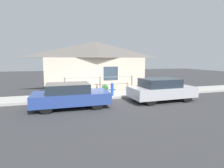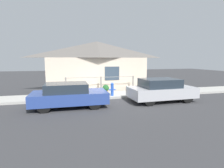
{
  "view_description": "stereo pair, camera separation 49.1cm",
  "coord_description": "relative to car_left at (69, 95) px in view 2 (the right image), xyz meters",
  "views": [
    {
      "loc": [
        -2.67,
        -10.12,
        2.43
      ],
      "look_at": [
        0.44,
        0.3,
        0.9
      ],
      "focal_mm": 28.0,
      "sensor_mm": 36.0,
      "label": 1
    },
    {
      "loc": [
        -2.19,
        -10.25,
        2.43
      ],
      "look_at": [
        0.44,
        0.3,
        0.9
      ],
      "focal_mm": 28.0,
      "sensor_mm": 36.0,
      "label": 2
    }
  ],
  "objects": [
    {
      "name": "fence",
      "position": [
        2.21,
        2.95,
        0.12
      ],
      "size": [
        4.9,
        0.1,
        1.11
      ],
      "color": "gray",
      "rests_on": "sidewalk"
    },
    {
      "name": "house",
      "position": [
        2.21,
        4.49,
        2.36
      ],
      "size": [
        7.84,
        2.23,
        3.81
      ],
      "color": "beige",
      "rests_on": "ground_plane"
    },
    {
      "name": "sidewalk",
      "position": [
        2.21,
        2.16,
        -0.56
      ],
      "size": [
        24.0,
        1.89,
        0.14
      ],
      "color": "#B2AFA8",
      "rests_on": "ground_plane"
    },
    {
      "name": "car_left",
      "position": [
        0.0,
        0.0,
        0.0
      ],
      "size": [
        3.78,
        1.76,
        1.24
      ],
      "rotation": [
        0.0,
        0.0,
        0.0
      ],
      "color": "#2D4793",
      "rests_on": "ground_plane"
    },
    {
      "name": "car_right",
      "position": [
        5.22,
        -0.0,
        0.04
      ],
      "size": [
        3.84,
        1.9,
        1.33
      ],
      "rotation": [
        0.0,
        0.0,
        0.03
      ],
      "color": "#B7B7BC",
      "rests_on": "ground_plane"
    },
    {
      "name": "potted_plant_near_hydrant",
      "position": [
        2.48,
        2.63,
        -0.19
      ],
      "size": [
        0.46,
        0.46,
        0.56
      ],
      "color": "#9E5638",
      "rests_on": "sidewalk"
    },
    {
      "name": "fire_hydrant",
      "position": [
        2.67,
        1.55,
        -0.05
      ],
      "size": [
        0.44,
        0.19,
        0.84
      ],
      "color": "blue",
      "rests_on": "sidewalk"
    },
    {
      "name": "ground_plane",
      "position": [
        2.21,
        1.22,
        -0.64
      ],
      "size": [
        60.0,
        60.0,
        0.0
      ],
      "primitive_type": "plane",
      "color": "#38383A"
    }
  ]
}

